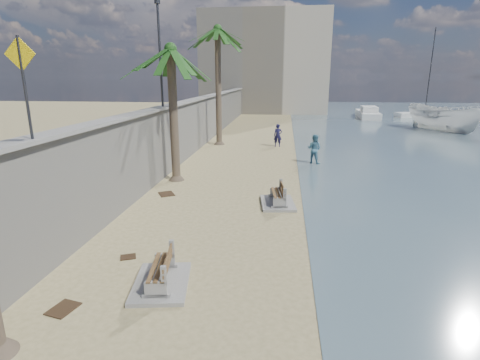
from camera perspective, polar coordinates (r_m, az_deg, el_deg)
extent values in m
plane|color=tan|center=(8.71, -2.29, -20.29)|extent=(140.00, 140.00, 0.00)
cube|color=gray|center=(27.92, -6.53, 8.46)|extent=(0.45, 70.00, 3.50)
cube|color=gray|center=(27.76, -6.64, 12.15)|extent=(0.80, 70.00, 0.12)
cube|color=#B7AA93|center=(59.09, 3.86, 17.25)|extent=(18.00, 12.00, 14.00)
cube|color=gray|center=(10.01, -11.89, -15.10)|extent=(1.63, 2.15, 0.11)
cube|color=gray|center=(15.55, 5.75, -3.53)|extent=(1.56, 2.10, 0.11)
cylinder|color=brown|center=(18.79, -10.07, 9.36)|extent=(0.42, 0.42, 6.35)
cylinder|color=brown|center=(28.98, -3.30, 13.71)|extent=(0.44, 0.44, 8.46)
cylinder|color=#2D2D33|center=(10.48, -29.92, 11.94)|extent=(0.07, 0.07, 2.40)
cube|color=yellow|center=(10.49, -30.52, 16.23)|extent=(0.78, 0.03, 0.78)
cylinder|color=#2D2D33|center=(20.01, -12.07, 18.04)|extent=(0.12, 0.12, 5.00)
cylinder|color=#2D2D33|center=(20.29, -12.51, 25.10)|extent=(0.28, 0.28, 0.25)
imported|color=#161438|center=(28.39, 5.80, 7.02)|extent=(0.72, 0.51, 1.95)
imported|color=teal|center=(23.12, 11.26, 4.91)|extent=(1.18, 1.09, 1.96)
imported|color=silver|center=(41.68, 28.71, 8.50)|extent=(4.25, 4.28, 3.61)
cube|color=silver|center=(55.46, 26.30, 8.85)|extent=(7.77, 3.64, 0.70)
cylinder|color=#2D2D33|center=(55.25, 27.00, 14.53)|extent=(0.12, 0.12, 10.54)
cube|color=#382616|center=(9.82, -25.35, -17.30)|extent=(0.65, 0.74, 0.03)
cube|color=#382616|center=(17.12, -11.14, -2.10)|extent=(0.93, 0.98, 0.03)
cube|color=#382616|center=(11.61, -16.68, -11.16)|extent=(0.54, 0.49, 0.03)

